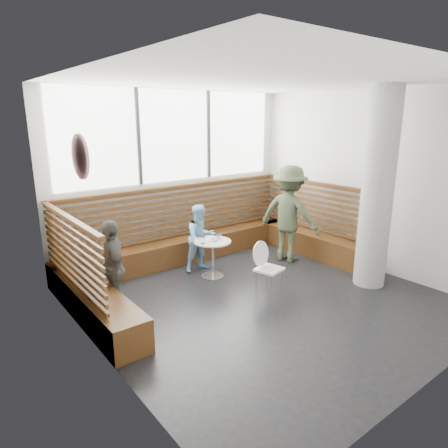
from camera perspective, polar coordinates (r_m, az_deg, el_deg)
room at (r=5.75m, az=6.10°, el=3.74°), size 5.00×5.00×3.20m
booth at (r=7.39m, az=-3.68°, el=-3.20°), size 5.00×2.50×1.44m
concrete_column at (r=6.81m, az=21.09°, el=4.59°), size 0.50×0.50×3.20m
wall_art at (r=4.70m, az=-19.87°, el=9.03°), size 0.03×0.50×0.50m
cafe_table at (r=6.92m, az=-1.66°, el=-3.89°), size 0.64×0.64×0.66m
cafe_chair at (r=6.34m, az=6.09°, el=-5.64°), size 0.40×0.39×0.84m
adult_man at (r=7.71m, az=9.31°, el=1.42°), size 1.02×1.35×1.85m
child_back at (r=7.18m, az=-3.35°, el=-2.03°), size 0.62×0.50×1.22m
child_left at (r=5.83m, az=-15.62°, el=-5.98°), size 0.48×0.85×1.37m
plate_near at (r=6.86m, az=-2.53°, el=-2.36°), size 0.18×0.18×0.01m
plate_far at (r=7.01m, az=-2.13°, el=-1.96°), size 0.20×0.20×0.01m
glass_left at (r=6.70m, az=-3.04°, el=-2.32°), size 0.08×0.08×0.12m
glass_mid at (r=6.82m, az=-1.26°, el=-2.00°), size 0.07×0.07×0.12m
glass_right at (r=6.96m, az=-0.73°, el=-1.71°), size 0.06×0.06×0.10m
menu_card at (r=6.76m, az=-0.06°, el=-2.64°), size 0.22×0.16×0.00m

